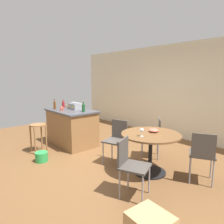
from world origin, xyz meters
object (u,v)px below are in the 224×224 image
at_px(wooden_stool, 38,131).
at_px(bottle_2, 83,108).
at_px(wine_glass, 142,130).
at_px(plastic_bucket, 41,157).
at_px(folding_chair_far, 116,138).
at_px(serving_bowl, 154,130).
at_px(toolbox, 75,106).
at_px(cup_1, 62,109).
at_px(kitchen_island, 72,127).
at_px(folding_chair_left, 131,163).
at_px(cup_0, 67,106).
at_px(dining_table, 151,143).
at_px(bottle_1, 55,105).
at_px(folding_chair_right, 202,153).
at_px(folding_chair_near, 154,134).
at_px(bottle_0, 63,105).

bearing_deg(wooden_stool, bottle_2, 63.15).
bearing_deg(bottle_2, wine_glass, -3.31).
bearing_deg(wine_glass, plastic_bucket, -150.57).
relative_size(folding_chair_far, bottle_2, 3.53).
height_order(folding_chair_far, serving_bowl, folding_chair_far).
xyz_separation_m(toolbox, cup_1, (-0.01, -0.38, -0.04)).
distance_m(wooden_stool, plastic_bucket, 0.73).
bearing_deg(plastic_bucket, kitchen_island, 117.38).
xyz_separation_m(kitchen_island, toolbox, (-0.07, 0.16, 0.54)).
xyz_separation_m(wooden_stool, folding_chair_left, (2.69, 0.30, 0.01)).
height_order(bottle_2, cup_0, bottle_2).
bearing_deg(plastic_bucket, dining_table, 35.15).
bearing_deg(bottle_1, folding_chair_left, -6.28).
height_order(folding_chair_left, folding_chair_right, folding_chair_right).
bearing_deg(plastic_bucket, folding_chair_near, 54.17).
relative_size(dining_table, bottle_2, 4.31).
xyz_separation_m(folding_chair_near, plastic_bucket, (-1.41, -1.96, -0.42)).
distance_m(wooden_stool, bottle_1, 0.91).
height_order(toolbox, bottle_1, bottle_1).
bearing_deg(wooden_stool, folding_chair_left, 6.34).
bearing_deg(folding_chair_right, cup_0, -174.15).
xyz_separation_m(folding_chair_left, bottle_1, (-3.07, 0.34, 0.51)).
xyz_separation_m(cup_0, cup_1, (0.43, -0.39, 0.00)).
height_order(dining_table, toolbox, toolbox).
xyz_separation_m(wooden_stool, wine_glass, (2.43, 0.85, 0.36)).
bearing_deg(folding_chair_far, plastic_bucket, -133.38).
xyz_separation_m(kitchen_island, folding_chair_far, (1.64, 0.07, 0.06)).
height_order(folding_chair_far, folding_chair_left, folding_chair_far).
bearing_deg(plastic_bucket, folding_chair_left, 13.00).
relative_size(wine_glass, plastic_bucket, 0.55).
distance_m(folding_chair_near, wine_glass, 1.07).
relative_size(cup_1, plastic_bucket, 0.48).
height_order(toolbox, cup_1, toolbox).
distance_m(bottle_0, bottle_2, 0.95).
height_order(kitchen_island, bottle_1, bottle_1).
height_order(folding_chair_far, bottle_0, bottle_0).
distance_m(toolbox, serving_bowl, 2.45).
height_order(kitchen_island, bottle_2, bottle_2).
xyz_separation_m(kitchen_island, cup_1, (-0.08, -0.23, 0.50)).
height_order(cup_0, serving_bowl, cup_0).
distance_m(wine_glass, plastic_bucket, 2.24).
xyz_separation_m(folding_chair_far, bottle_1, (-2.06, -0.33, 0.50)).
bearing_deg(wine_glass, bottle_1, -175.64).
relative_size(bottle_0, bottle_1, 0.83).
relative_size(folding_chair_right, plastic_bucket, 3.39).
height_order(folding_chair_near, folding_chair_far, folding_chair_far).
height_order(dining_table, bottle_2, bottle_2).
bearing_deg(bottle_1, folding_chair_near, 25.46).
height_order(wine_glass, plastic_bucket, wine_glass).
distance_m(folding_chair_near, cup_1, 2.38).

